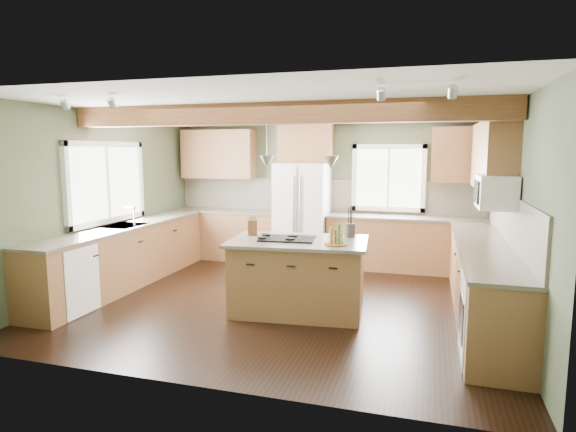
% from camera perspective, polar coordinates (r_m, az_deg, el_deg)
% --- Properties ---
extents(floor, '(5.60, 5.60, 0.00)m').
position_cam_1_polar(floor, '(6.63, -0.51, -10.00)').
color(floor, black).
rests_on(floor, ground).
extents(ceiling, '(5.60, 5.60, 0.00)m').
position_cam_1_polar(ceiling, '(6.33, -0.54, 13.00)').
color(ceiling, silver).
rests_on(ceiling, wall_back).
extents(wall_back, '(5.60, 0.00, 5.60)m').
position_cam_1_polar(wall_back, '(8.76, 4.26, 3.02)').
color(wall_back, '#4A543B').
rests_on(wall_back, ground).
extents(wall_left, '(0.00, 5.00, 5.00)m').
position_cam_1_polar(wall_left, '(7.65, -21.03, 1.83)').
color(wall_left, '#4A543B').
rests_on(wall_left, ground).
extents(wall_right, '(0.00, 5.00, 5.00)m').
position_cam_1_polar(wall_right, '(6.15, 25.28, 0.27)').
color(wall_right, '#4A543B').
rests_on(wall_right, ground).
extents(ceiling_beam, '(5.55, 0.26, 0.26)m').
position_cam_1_polar(ceiling_beam, '(5.99, -1.55, 12.05)').
color(ceiling_beam, '#512817').
rests_on(ceiling_beam, ceiling).
extents(soffit_trim, '(5.55, 0.20, 0.10)m').
position_cam_1_polar(soffit_trim, '(8.65, 4.20, 11.19)').
color(soffit_trim, '#512817').
rests_on(soffit_trim, ceiling).
extents(backsplash_back, '(5.58, 0.03, 0.58)m').
position_cam_1_polar(backsplash_back, '(8.75, 4.24, 2.43)').
color(backsplash_back, brown).
rests_on(backsplash_back, wall_back).
extents(backsplash_right, '(0.03, 3.70, 0.58)m').
position_cam_1_polar(backsplash_right, '(6.21, 25.02, -0.49)').
color(backsplash_right, brown).
rests_on(backsplash_right, wall_right).
extents(base_cab_back_left, '(2.02, 0.60, 0.88)m').
position_cam_1_polar(base_cab_back_left, '(9.14, -7.24, -2.26)').
color(base_cab_back_left, brown).
rests_on(base_cab_back_left, floor).
extents(counter_back_left, '(2.06, 0.64, 0.04)m').
position_cam_1_polar(counter_back_left, '(9.07, -7.29, 0.60)').
color(counter_back_left, '#4E4539').
rests_on(counter_back_left, base_cab_back_left).
extents(base_cab_back_right, '(2.62, 0.60, 0.88)m').
position_cam_1_polar(base_cab_back_right, '(8.39, 13.77, -3.32)').
color(base_cab_back_right, brown).
rests_on(base_cab_back_right, floor).
extents(counter_back_right, '(2.66, 0.64, 0.04)m').
position_cam_1_polar(counter_back_right, '(8.32, 13.87, -0.21)').
color(counter_back_right, '#4E4539').
rests_on(counter_back_right, base_cab_back_right).
extents(base_cab_left, '(0.60, 3.70, 0.88)m').
position_cam_1_polar(base_cab_left, '(7.64, -18.70, -4.60)').
color(base_cab_left, brown).
rests_on(base_cab_left, floor).
extents(counter_left, '(0.64, 3.74, 0.04)m').
position_cam_1_polar(counter_left, '(7.56, -18.85, -1.19)').
color(counter_left, '#4E4539').
rests_on(counter_left, base_cab_left).
extents(base_cab_right, '(0.60, 3.70, 0.88)m').
position_cam_1_polar(base_cab_right, '(6.32, 22.05, -7.31)').
color(base_cab_right, brown).
rests_on(base_cab_right, floor).
extents(counter_right, '(0.64, 3.74, 0.04)m').
position_cam_1_polar(counter_right, '(6.22, 22.26, -3.22)').
color(counter_right, '#4E4539').
rests_on(counter_right, base_cab_right).
extents(upper_cab_back_left, '(1.40, 0.35, 0.90)m').
position_cam_1_polar(upper_cab_back_left, '(9.20, -8.24, 7.25)').
color(upper_cab_back_left, brown).
rests_on(upper_cab_back_left, wall_back).
extents(upper_cab_over_fridge, '(0.96, 0.35, 0.70)m').
position_cam_1_polar(upper_cab_over_fridge, '(8.63, 2.10, 8.62)').
color(upper_cab_over_fridge, brown).
rests_on(upper_cab_over_fridge, wall_back).
extents(upper_cab_right, '(0.35, 2.20, 0.90)m').
position_cam_1_polar(upper_cab_right, '(6.98, 23.05, 6.56)').
color(upper_cab_right, brown).
rests_on(upper_cab_right, wall_right).
extents(upper_cab_back_corner, '(0.90, 0.35, 0.90)m').
position_cam_1_polar(upper_cab_back_corner, '(8.37, 19.73, 6.83)').
color(upper_cab_back_corner, brown).
rests_on(upper_cab_back_corner, wall_back).
extents(window_left, '(0.04, 1.60, 1.05)m').
position_cam_1_polar(window_left, '(7.66, -20.78, 3.73)').
color(window_left, white).
rests_on(window_left, wall_left).
extents(window_back, '(1.10, 0.04, 1.00)m').
position_cam_1_polar(window_back, '(8.55, 11.82, 4.45)').
color(window_back, white).
rests_on(window_back, wall_back).
extents(sink, '(0.50, 0.65, 0.03)m').
position_cam_1_polar(sink, '(7.56, -18.85, -1.15)').
color(sink, '#262628').
rests_on(sink, counter_left).
extents(faucet, '(0.02, 0.02, 0.28)m').
position_cam_1_polar(faucet, '(7.44, -17.77, -0.12)').
color(faucet, '#B2B2B7').
rests_on(faucet, sink).
extents(dishwasher, '(0.60, 0.60, 0.84)m').
position_cam_1_polar(dishwasher, '(6.65, -25.10, -6.84)').
color(dishwasher, white).
rests_on(dishwasher, floor).
extents(oven, '(0.60, 0.72, 0.84)m').
position_cam_1_polar(oven, '(5.08, 23.33, -11.15)').
color(oven, white).
rests_on(oven, floor).
extents(microwave, '(0.40, 0.70, 0.38)m').
position_cam_1_polar(microwave, '(6.05, 23.43, 2.64)').
color(microwave, white).
rests_on(microwave, wall_right).
extents(pendant_left, '(0.18, 0.18, 0.16)m').
position_cam_1_polar(pendant_left, '(5.97, -2.53, 6.39)').
color(pendant_left, '#B2B2B7').
rests_on(pendant_left, ceiling).
extents(pendant_right, '(0.18, 0.18, 0.16)m').
position_cam_1_polar(pendant_right, '(5.83, 5.12, 6.34)').
color(pendant_right, '#B2B2B7').
rests_on(pendant_right, ceiling).
extents(refrigerator, '(0.90, 0.74, 1.80)m').
position_cam_1_polar(refrigerator, '(8.51, 1.72, 0.19)').
color(refrigerator, white).
rests_on(refrigerator, floor).
extents(island, '(1.67, 1.12, 0.88)m').
position_cam_1_polar(island, '(6.10, 1.21, -7.28)').
color(island, brown).
rests_on(island, floor).
extents(island_top, '(1.79, 1.23, 0.04)m').
position_cam_1_polar(island_top, '(5.99, 1.23, -3.03)').
color(island_top, '#4E4539').
rests_on(island_top, island).
extents(cooktop, '(0.73, 0.52, 0.02)m').
position_cam_1_polar(cooktop, '(6.01, -0.02, -2.70)').
color(cooktop, black).
rests_on(cooktop, island_top).
extents(knife_block, '(0.14, 0.12, 0.20)m').
position_cam_1_polar(knife_block, '(6.32, -4.21, -1.38)').
color(knife_block, brown).
rests_on(knife_block, island_top).
extents(utensil_crock, '(0.17, 0.17, 0.18)m').
position_cam_1_polar(utensil_crock, '(6.22, 7.35, -1.68)').
color(utensil_crock, '#37302C').
rests_on(utensil_crock, island_top).
extents(bottle_tray, '(0.32, 0.32, 0.24)m').
position_cam_1_polar(bottle_tray, '(5.67, 5.64, -2.27)').
color(bottle_tray, brown).
rests_on(bottle_tray, island_top).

